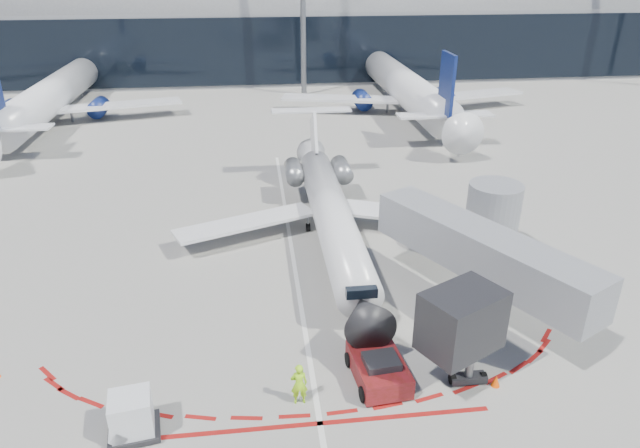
{
  "coord_description": "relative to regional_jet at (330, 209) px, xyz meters",
  "views": [
    {
      "loc": [
        -2.07,
        -28.64,
        17.02
      ],
      "look_at": [
        1.48,
        0.79,
        3.02
      ],
      "focal_mm": 32.0,
      "sensor_mm": 36.0,
      "label": 1
    }
  ],
  "objects": [
    {
      "name": "apron_centerline",
      "position": [
        -2.64,
        -2.97,
        -2.1
      ],
      "size": [
        0.25,
        40.0,
        0.01
      ],
      "primitive_type": "cube",
      "color": "silver",
      "rests_on": "ground"
    },
    {
      "name": "uld_container",
      "position": [
        -9.93,
        -16.13,
        -1.2
      ],
      "size": [
        2.19,
        1.95,
        1.84
      ],
      "rotation": [
        0.0,
        0.0,
        0.16
      ],
      "color": "black",
      "rests_on": "ground"
    },
    {
      "name": "terminal_building",
      "position": [
        -2.64,
        60.0,
        6.41
      ],
      "size": [
        150.0,
        24.15,
        24.0
      ],
      "color": "gray",
      "rests_on": "ground"
    },
    {
      "name": "jet_bridge",
      "position": [
        7.15,
        -7.98,
        0.9
      ],
      "size": [
        10.03,
        15.2,
        4.9
      ],
      "color": "gray",
      "rests_on": "ground"
    },
    {
      "name": "ramp_worker",
      "position": [
        -3.36,
        -15.17,
        -1.13
      ],
      "size": [
        0.73,
        0.49,
        1.96
      ],
      "primitive_type": "imported",
      "rotation": [
        0.0,
        0.0,
        3.17
      ],
      "color": "#A8FF1A",
      "rests_on": "ground"
    },
    {
      "name": "bg_airliner_1",
      "position": [
        -27.04,
        33.26,
        3.29
      ],
      "size": [
        33.37,
        35.34,
        10.8
      ],
      "primitive_type": null,
      "color": "silver",
      "rests_on": "ground"
    },
    {
      "name": "ground",
      "position": [
        -2.64,
        -4.97,
        -2.11
      ],
      "size": [
        260.0,
        260.0,
        0.0
      ],
      "primitive_type": "plane",
      "color": "slate",
      "rests_on": "ground"
    },
    {
      "name": "bg_airliner_2",
      "position": [
        13.56,
        33.2,
        3.48
      ],
      "size": [
        34.54,
        36.57,
        11.18
      ],
      "primitive_type": null,
      "color": "silver",
      "rests_on": "ground"
    },
    {
      "name": "pushback_tug",
      "position": [
        0.23,
        -14.15,
        -1.49
      ],
      "size": [
        2.58,
        5.46,
        1.4
      ],
      "rotation": [
        0.0,
        0.0,
        0.1
      ],
      "color": "#53140B",
      "rests_on": "ground"
    },
    {
      "name": "regional_jet",
      "position": [
        0.0,
        0.0,
        0.0
      ],
      "size": [
        20.45,
        25.22,
        6.32
      ],
      "color": "silver",
      "rests_on": "ground"
    },
    {
      "name": "safety_cone_right",
      "position": [
        5.22,
        -15.18,
        -1.84
      ],
      "size": [
        0.38,
        0.38,
        0.53
      ],
      "primitive_type": "cone",
      "color": "#F94C05",
      "rests_on": "ground"
    },
    {
      "name": "apron_stop_bar",
      "position": [
        -2.64,
        -16.47,
        -2.1
      ],
      "size": [
        14.0,
        0.25,
        0.01
      ],
      "primitive_type": "cube",
      "color": "maroon",
      "rests_on": "ground"
    }
  ]
}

